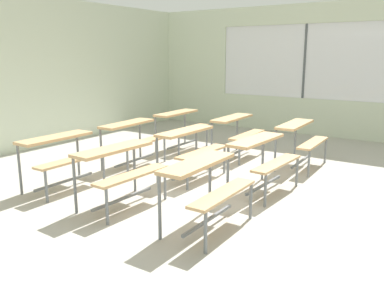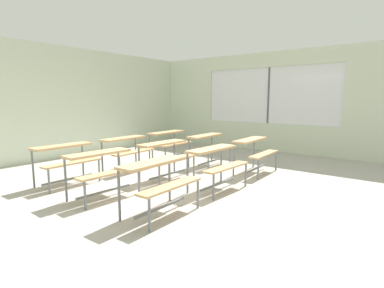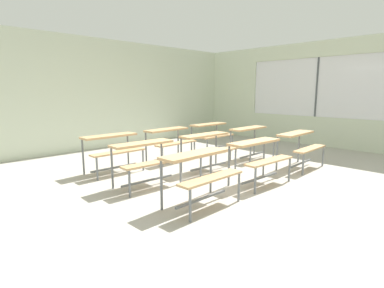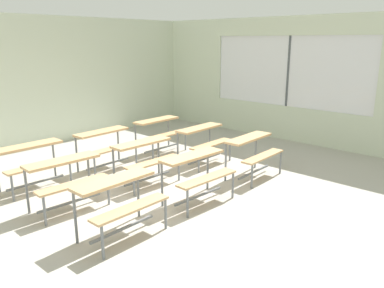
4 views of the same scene
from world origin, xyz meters
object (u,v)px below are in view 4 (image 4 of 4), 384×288
Objects in this scene: desk_bench_r0c1 at (197,167)px; desk_bench_r0c2 at (253,147)px; desk_bench_r1c1 at (146,153)px; desk_bench_r1c0 at (66,173)px; desk_bench_r1c2 at (204,136)px; desk_bench_r2c1 at (106,141)px; desk_bench_r0c0 at (120,194)px; desk_bench_r2c0 at (32,156)px; desk_bench_r2c2 at (160,128)px.

desk_bench_r0c2 is at bearing 2.74° from desk_bench_r0c1.
desk_bench_r0c2 is 1.00× the size of desk_bench_r1c1.
desk_bench_r1c0 and desk_bench_r1c2 have the same top height.
desk_bench_r0c0 is at bearing -123.90° from desk_bench_r2c1.
desk_bench_r1c1 and desk_bench_r2c0 have the same top height.
desk_bench_r2c1 is (-0.01, 2.38, 0.00)m from desk_bench_r0c1.
desk_bench_r1c0 is (-0.04, 1.24, 0.00)m from desk_bench_r0c0.
desk_bench_r1c2 is at bearing 1.72° from desk_bench_r1c0.
desk_bench_r1c0 is 1.01× the size of desk_bench_r1c1.
desk_bench_r1c2 is 0.99× the size of desk_bench_r2c1.
desk_bench_r0c1 is 1.94m from desk_bench_r1c0.
desk_bench_r0c1 is at bearing -59.21° from desk_bench_r2c0.
desk_bench_r1c0 and desk_bench_r2c0 have the same top height.
desk_bench_r1c1 is at bearing -140.43° from desk_bench_r2c2.
desk_bench_r2c0 is at bearing 179.81° from desk_bench_r2c2.
desk_bench_r0c1 is 1.52m from desk_bench_r0c2.
desk_bench_r0c0 is at bearing -85.85° from desk_bench_r1c0.
desk_bench_r2c0 is at bearing 89.04° from desk_bench_r0c0.
desk_bench_r0c2 is 2.43m from desk_bench_r2c2.
desk_bench_r0c0 is 0.99× the size of desk_bench_r0c2.
desk_bench_r1c2 is at bearing -40.08° from desk_bench_r2c1.
desk_bench_r2c1 and desk_bench_r2c2 have the same top height.
desk_bench_r0c2 is at bearing -35.87° from desk_bench_r1c1.
desk_bench_r2c0 is 0.98× the size of desk_bench_r2c1.
desk_bench_r2c2 is at bearing 91.49° from desk_bench_r1c2.
desk_bench_r1c1 is (1.47, -0.06, 0.00)m from desk_bench_r1c0.
desk_bench_r2c1 is at bearing 40.00° from desk_bench_r1c0.
desk_bench_r1c1 is 1.20m from desk_bench_r2c1.
desk_bench_r1c2 is (1.53, 1.20, 0.00)m from desk_bench_r0c1.
desk_bench_r1c2 is at bearing 2.34° from desk_bench_r1c1.
desk_bench_r2c2 is (1.49, 1.25, 0.00)m from desk_bench_r1c1.
desk_bench_r0c0 is at bearing -90.30° from desk_bench_r2c0.
desk_bench_r0c2 and desk_bench_r1c0 have the same top height.
desk_bench_r1c1 is 0.99× the size of desk_bench_r2c1.
desk_bench_r0c1 is 1.00× the size of desk_bench_r2c1.
desk_bench_r0c2 is 3.26m from desk_bench_r1c0.
desk_bench_r1c2 is at bearing 40.88° from desk_bench_r0c1.
desk_bench_r1c0 is at bearing 178.06° from desk_bench_r1c2.
desk_bench_r0c2 is 1.02× the size of desk_bench_r2c0.
desk_bench_r1c0 and desk_bench_r1c1 have the same top height.
desk_bench_r2c2 is at bearing 0.23° from desk_bench_r2c0.
desk_bench_r2c2 is (-0.05, 2.43, 0.00)m from desk_bench_r0c2.
desk_bench_r1c0 is at bearing 179.13° from desk_bench_r1c1.
desk_bench_r2c0 is at bearing 156.58° from desk_bench_r1c2.
desk_bench_r1c0 and desk_bench_r2c1 have the same top height.
desk_bench_r0c1 and desk_bench_r0c2 have the same top height.
desk_bench_r0c2 is at bearing -19.90° from desk_bench_r1c0.
desk_bench_r1c2 and desk_bench_r2c0 have the same top height.
desk_bench_r1c0 and desk_bench_r2c2 have the same top height.
desk_bench_r2c1 is 1.48m from desk_bench_r2c2.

